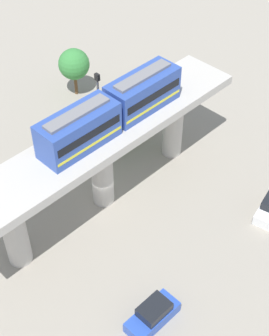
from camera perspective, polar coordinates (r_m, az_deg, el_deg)
ground_plane at (r=46.19m, az=-3.44°, el=-3.54°), size 120.00×120.00×0.00m
viaduct at (r=42.11m, az=-3.77°, el=1.88°), size 5.20×28.00×7.77m
train at (r=40.63m, az=-2.52°, el=6.46°), size 2.64×13.55×3.24m
parked_car_blue at (r=38.33m, az=2.06°, el=-16.05°), size 1.83×4.21×1.76m
tree_near_viaduct at (r=50.55m, az=-0.95°, el=6.11°), size 3.74×3.74×4.92m
tree_mid_lot at (r=56.79m, az=-6.77°, el=11.41°), size 3.40×3.40×5.54m
tree_far_corner at (r=49.86m, az=-5.36°, el=4.92°), size 2.88×2.88×4.25m
signal_post at (r=45.66m, az=-3.91°, el=5.51°), size 0.44×0.28×10.37m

